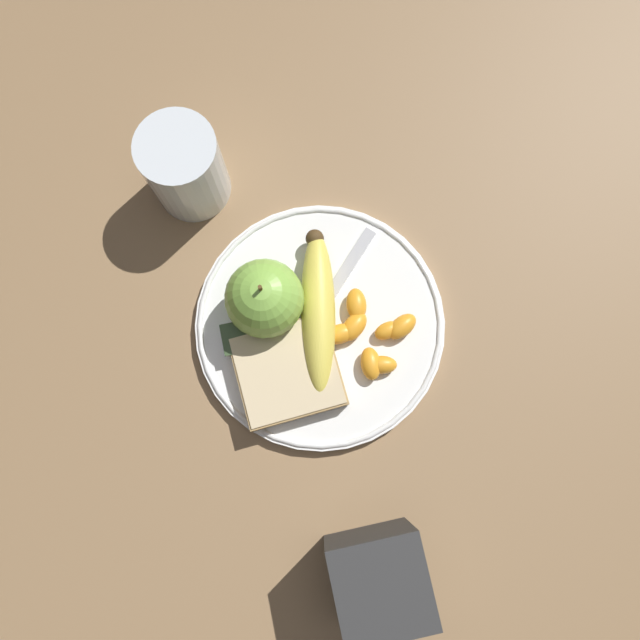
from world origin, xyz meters
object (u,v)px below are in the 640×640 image
Objects in this scene: bread_slice at (288,372)px; jam_packet at (242,337)px; apple at (264,299)px; fork at (321,309)px; plate at (320,324)px; juice_glass at (186,169)px; banana at (316,310)px; condiment_caddy at (382,578)px.

jam_packet is at bearing 130.70° from bread_slice.
apple is 0.07m from fork.
bread_slice reaches higher than plate.
juice_glass and apple have the same top height.
bread_slice is at bearing -126.94° from banana.
bread_slice and jam_packet have the same top height.
juice_glass is 0.20m from fork.
apple reaches higher than banana.
jam_packet is at bearing -172.53° from banana.
fork reaches higher than plate.
juice_glass is 0.18m from jam_packet.
plate is 2.96× the size of apple.
juice_glass is at bearing 119.51° from plate.
apple is 2.22× the size of jam_packet.
bread_slice is 0.78× the size of fork.
plate is 0.08m from jam_packet.
plate is 1.50× the size of banana.
apple is at bearing 42.04° from jam_packet.
condiment_caddy is at bearing -89.07° from plate.
jam_packet is at bearing 108.68° from condiment_caddy.
jam_packet is at bearing -137.96° from apple.
apple reaches higher than condiment_caddy.
condiment_caddy is (0.00, -0.26, 0.03)m from fork.
juice_glass is 2.53× the size of jam_packet.
banana is at bearing 7.47° from jam_packet.
condiment_caddy is at bearing -77.27° from bread_slice.
apple reaches higher than bread_slice.
apple is (0.05, -0.15, 0.00)m from juice_glass.
fork is at bearing 51.20° from bread_slice.
apple is at bearing -61.09° from fork.
juice_glass is at bearing 97.00° from jam_packet.
fork is at bearing 90.07° from condiment_caddy.
fork is at bearing 8.90° from jam_packet.
condiment_caddy is at bearing -79.07° from apple.
fork is at bearing 75.34° from plate.
apple is 0.92× the size of condiment_caddy.
fork is (0.05, -0.01, -0.04)m from apple.
condiment_caddy is (0.01, -0.26, 0.02)m from banana.
bread_slice is (0.06, -0.22, -0.02)m from juice_glass.
jam_packet is (-0.08, -0.01, -0.01)m from banana.
apple reaches higher than plate.
juice_glass is 0.44m from condiment_caddy.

